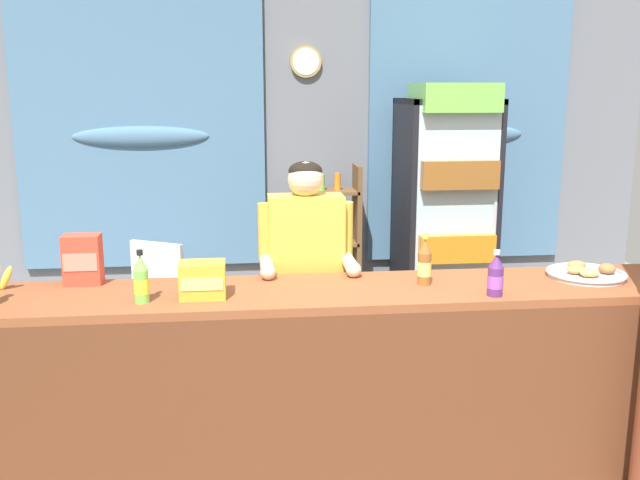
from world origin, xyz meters
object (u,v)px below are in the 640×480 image
Objects in this scene: bottle_shelf_rack at (329,248)px; snack_box_crackers at (83,259)px; drink_fridge at (445,203)px; soda_bottle_grape_soda at (496,276)px; snack_box_choco_powder at (203,280)px; pastry_tray at (587,273)px; soda_bottle_lime_soda at (141,280)px; plastic_lawn_chair at (148,298)px; shopkeeper at (306,265)px; stall_counter at (352,369)px; soda_bottle_iced_tea at (425,263)px.

bottle_shelf_rack is 5.43× the size of snack_box_crackers.
drink_fridge is 2.07m from soda_bottle_grape_soda.
snack_box_choco_powder is 0.53× the size of pastry_tray.
soda_bottle_lime_soda is (-1.12, -2.19, 0.38)m from bottle_shelf_rack.
snack_box_choco_powder reaches higher than plastic_lawn_chair.
plastic_lawn_chair is 1.44m from snack_box_crackers.
shopkeeper is 1.15m from snack_box_crackers.
soda_bottle_grape_soda is 1.35m from snack_box_choco_powder.
shopkeeper is at bearing 105.36° from stall_counter.
soda_bottle_iced_tea is (-0.64, -1.82, 0.01)m from drink_fridge.
drink_fridge is 1.27× the size of shopkeeper.
snack_box_crackers is 0.62× the size of pastry_tray.
snack_box_crackers is (-1.45, -1.84, 0.40)m from bottle_shelf_rack.
snack_box_crackers is at bearing -128.09° from bottle_shelf_rack.
pastry_tray is (0.58, 0.26, -0.07)m from soda_bottle_grape_soda.
soda_bottle_iced_tea is 1.04× the size of snack_box_crackers.
soda_bottle_iced_tea reaches higher than pastry_tray.
drink_fridge reaches higher than plastic_lawn_chair.
shopkeeper reaches higher than plastic_lawn_chair.
pastry_tray is at bearing -3.57° from snack_box_crackers.
plastic_lawn_chair is 0.56× the size of shopkeeper.
plastic_lawn_chair is at bearing 148.69° from pastry_tray.
pastry_tray is at bearing -31.31° from plastic_lawn_chair.
bottle_shelf_rack is at bearing 62.90° from soda_bottle_lime_soda.
shopkeeper is 0.70m from soda_bottle_iced_tea.
drink_fridge is 7.92× the size of snack_box_crackers.
soda_bottle_iced_tea reaches higher than snack_box_choco_powder.
plastic_lawn_chair is 1.76m from soda_bottle_lime_soda.
drink_fridge reaches higher than shopkeeper.
soda_bottle_lime_soda is at bearing -173.69° from soda_bottle_iced_tea.
soda_bottle_grape_soda is at bearing -155.57° from pastry_tray.
snack_box_crackers is at bearing 153.59° from snack_box_choco_powder.
pastry_tray is (0.86, 0.04, -0.09)m from soda_bottle_iced_tea.
drink_fridge is 2.26× the size of plastic_lawn_chair.
pastry_tray is (1.40, -0.40, 0.02)m from shopkeeper.
soda_bottle_grape_soda is at bearing -6.57° from stall_counter.
shopkeeper reaches higher than snack_box_choco_powder.
drink_fridge is at bearing 8.25° from plastic_lawn_chair.
pastry_tray is at bearing 8.67° from stall_counter.
soda_bottle_iced_tea is 1.23× the size of snack_box_choco_powder.
drink_fridge reaches higher than pastry_tray.
bottle_shelf_rack is 5.23× the size of soda_bottle_iced_tea.
drink_fridge is at bearing 97.06° from pastry_tray.
bottle_shelf_rack reaches higher than pastry_tray.
drink_fridge is 2.56m from snack_box_choco_powder.
drink_fridge is (1.02, 1.97, 0.46)m from stall_counter.
shopkeeper is 0.75m from snack_box_choco_powder.
snack_box_choco_powder is at bearing -175.92° from pastry_tray.
soda_bottle_iced_tea reaches higher than soda_bottle_grape_soda.
soda_bottle_lime_soda is at bearing 177.26° from soda_bottle_grape_soda.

